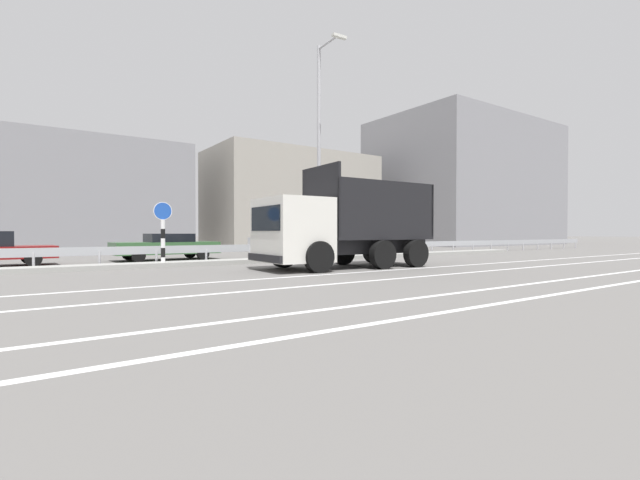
{
  "coord_description": "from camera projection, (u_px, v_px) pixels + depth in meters",
  "views": [
    {
      "loc": [
        -10.49,
        -14.43,
        1.3
      ],
      "look_at": [
        -0.3,
        0.35,
        1.01
      ],
      "focal_mm": 24.0,
      "sensor_mm": 36.0,
      "label": 1
    }
  ],
  "objects": [
    {
      "name": "lane_strip_3",
      "position": [
        573.0,
        292.0,
        9.47
      ],
      "size": [
        58.17,
        0.16,
        0.01
      ],
      "primitive_type": "cube",
      "color": "silver",
      "rests_on": "ground_plane"
    },
    {
      "name": "background_building_2",
      "position": [
        465.0,
        185.0,
        49.68
      ],
      "size": [
        20.33,
        13.35,
        13.78
      ],
      "primitive_type": "cube",
      "color": "gray",
      "rests_on": "ground_plane"
    },
    {
      "name": "lane_strip_1",
      "position": [
        428.0,
        276.0,
        12.9
      ],
      "size": [
        58.17,
        0.16,
        0.01
      ],
      "primitive_type": "cube",
      "color": "silver",
      "rests_on": "ground_plane"
    },
    {
      "name": "dump_truck",
      "position": [
        328.0,
        233.0,
        15.61
      ],
      "size": [
        6.96,
        2.99,
        3.72
      ],
      "rotation": [
        0.0,
        0.0,
        1.53
      ],
      "color": "silver",
      "rests_on": "ground_plane"
    },
    {
      "name": "median_road_sign",
      "position": [
        163.0,
        233.0,
        16.39
      ],
      "size": [
        0.69,
        0.16,
        2.49
      ],
      "color": "white",
      "rests_on": "ground_plane"
    },
    {
      "name": "parked_car_4",
      "position": [
        287.0,
        242.0,
        24.02
      ],
      "size": [
        4.06,
        2.01,
        1.55
      ],
      "rotation": [
        0.0,
        0.0,
        -1.59
      ],
      "color": "silver",
      "rests_on": "ground_plane"
    },
    {
      "name": "lane_strip_2",
      "position": [
        517.0,
        285.0,
        10.56
      ],
      "size": [
        58.17,
        0.16,
        0.01
      ],
      "primitive_type": "cube",
      "color": "silver",
      "rests_on": "ground_plane"
    },
    {
      "name": "background_building_0",
      "position": [
        32.0,
        194.0,
        29.84
      ],
      "size": [
        20.47,
        8.15,
        8.02
      ],
      "primitive_type": "cube",
      "color": "gray",
      "rests_on": "ground_plane"
    },
    {
      "name": "ground_plane",
      "position": [
        331.0,
        264.0,
        17.86
      ],
      "size": [
        320.0,
        320.0,
        0.0
      ],
      "primitive_type": "plane",
      "color": "#605E5B"
    },
    {
      "name": "background_building_1",
      "position": [
        292.0,
        201.0,
        40.66
      ],
      "size": [
        15.34,
        8.31,
        8.75
      ],
      "primitive_type": "cube",
      "color": "gray",
      "rests_on": "ground_plane"
    },
    {
      "name": "lane_strip_0",
      "position": [
        380.0,
        271.0,
        14.63
      ],
      "size": [
        58.17,
        0.16,
        0.01
      ],
      "primitive_type": "cube",
      "color": "silver",
      "rests_on": "ground_plane"
    },
    {
      "name": "parked_car_5",
      "position": [
        367.0,
        241.0,
        27.17
      ],
      "size": [
        3.97,
        2.02,
        1.5
      ],
      "rotation": [
        0.0,
        0.0,
        -1.57
      ],
      "color": "#A3A3A8",
      "rests_on": "ground_plane"
    },
    {
      "name": "median_island",
      "position": [
        299.0,
        259.0,
        19.9
      ],
      "size": [
        31.99,
        1.1,
        0.18
      ],
      "primitive_type": "cube",
      "color": "gray",
      "rests_on": "ground_plane"
    },
    {
      "name": "street_lamp_1",
      "position": [
        320.0,
        143.0,
        20.53
      ],
      "size": [
        0.71,
        1.95,
        10.32
      ],
      "color": "#ADADB2",
      "rests_on": "ground_plane"
    },
    {
      "name": "median_guardrail",
      "position": [
        289.0,
        248.0,
        20.69
      ],
      "size": [
        58.17,
        0.09,
        0.78
      ],
      "color": "#9EA0A5",
      "rests_on": "ground_plane"
    },
    {
      "name": "parked_car_3",
      "position": [
        167.0,
        246.0,
        20.59
      ],
      "size": [
        4.89,
        2.09,
        1.27
      ],
      "rotation": [
        0.0,
        0.0,
        1.62
      ],
      "color": "#335B33",
      "rests_on": "ground_plane"
    }
  ]
}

